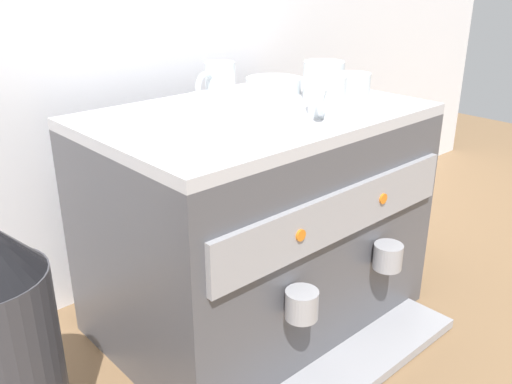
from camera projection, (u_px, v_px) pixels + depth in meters
ground_plane at (256, 313)px, 1.23m from camera, size 4.00×4.00×0.00m
tiled_backsplash_wall at (158, 34)px, 1.23m from camera, size 2.80×0.03×1.15m
espresso_machine at (257, 221)px, 1.14m from camera, size 0.64×0.54×0.46m
ceramic_cup_0 at (324, 80)px, 1.14m from camera, size 0.12×0.08×0.08m
ceramic_cup_1 at (218, 82)px, 1.11m from camera, size 0.10×0.06×0.08m
ceramic_cup_2 at (327, 96)px, 1.01m from camera, size 0.10×0.07×0.07m
ceramic_cup_3 at (351, 91)px, 1.06m from camera, size 0.07×0.10×0.07m
ceramic_bowl_0 at (273, 85)px, 1.21m from camera, size 0.12×0.12×0.03m
ceramic_bowl_1 at (211, 105)px, 1.03m from camera, size 0.09×0.09×0.03m
milk_pitcher at (389, 221)px, 1.51m from camera, size 0.09×0.09×0.14m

